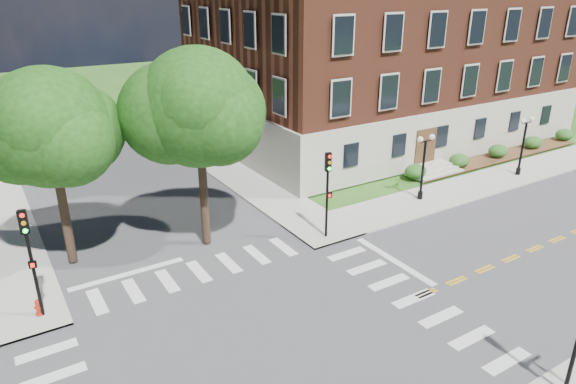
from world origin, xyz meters
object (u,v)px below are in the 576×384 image
fire_hydrant (39,308)px  traffic_signal_nw (29,250)px  twin_lamp_west (423,163)px  twin_lamp_east (523,143)px  traffic_signal_ne (328,184)px

fire_hydrant → traffic_signal_nw: bearing=-40.8°
twin_lamp_west → twin_lamp_east: size_ratio=1.00×
twin_lamp_east → traffic_signal_nw: bearing=-179.5°
traffic_signal_ne → fire_hydrant: 14.68m
fire_hydrant → twin_lamp_west: bearing=1.6°
traffic_signal_nw → fire_hydrant: (-0.11, 0.09, -2.72)m
twin_lamp_east → fire_hydrant: (-32.06, -0.17, -2.06)m
traffic_signal_nw → twin_lamp_west: traffic_signal_nw is taller
twin_lamp_east → fire_hydrant: size_ratio=5.64×
traffic_signal_ne → twin_lamp_west: bearing=7.7°
traffic_signal_ne → twin_lamp_east: size_ratio=1.13×
traffic_signal_nw → fire_hydrant: 2.72m
traffic_signal_ne → twin_lamp_west: traffic_signal_ne is taller
twin_lamp_west → fire_hydrant: bearing=-178.4°
twin_lamp_west → fire_hydrant: 22.79m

